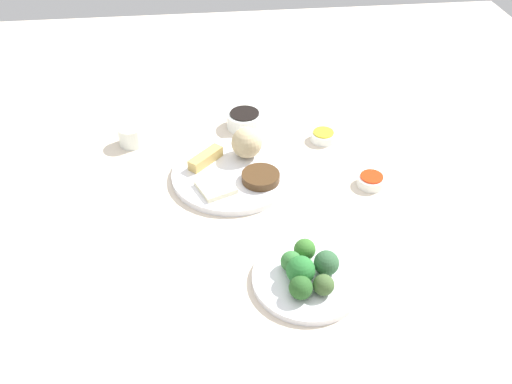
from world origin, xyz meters
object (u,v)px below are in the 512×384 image
(sauce_ramekin_sweet_and_sour, at_px, (371,181))
(sauce_ramekin_hot_mustard, at_px, (323,137))
(main_plate, at_px, (233,174))
(broccoli_plate, at_px, (308,279))
(soy_sauce_bowl, at_px, (245,120))
(teacup, at_px, (131,136))

(sauce_ramekin_sweet_and_sour, height_order, sauce_ramekin_hot_mustard, same)
(main_plate, bearing_deg, broccoli_plate, -71.48)
(main_plate, relative_size, sauce_ramekin_hot_mustard, 4.47)
(sauce_ramekin_hot_mustard, bearing_deg, soy_sauce_bowl, 155.68)
(main_plate, distance_m, sauce_ramekin_sweet_and_sour, 0.33)
(broccoli_plate, distance_m, sauce_ramekin_hot_mustard, 0.50)
(sauce_ramekin_sweet_and_sour, relative_size, sauce_ramekin_hot_mustard, 1.00)
(main_plate, relative_size, teacup, 4.45)
(broccoli_plate, height_order, sauce_ramekin_hot_mustard, sauce_ramekin_hot_mustard)
(soy_sauce_bowl, height_order, sauce_ramekin_sweet_and_sour, soy_sauce_bowl)
(broccoli_plate, distance_m, soy_sauce_bowl, 0.57)
(main_plate, xyz_separation_m, soy_sauce_bowl, (0.05, 0.22, 0.01))
(main_plate, xyz_separation_m, teacup, (-0.25, 0.17, 0.02))
(sauce_ramekin_sweet_and_sour, bearing_deg, soy_sauce_bowl, 133.18)
(soy_sauce_bowl, bearing_deg, sauce_ramekin_sweet_and_sour, -46.82)
(broccoli_plate, relative_size, teacup, 3.29)
(teacup, bearing_deg, broccoli_plate, -54.90)
(broccoli_plate, xyz_separation_m, soy_sauce_bowl, (-0.07, 0.57, 0.01))
(broccoli_plate, relative_size, sauce_ramekin_hot_mustard, 3.31)
(broccoli_plate, height_order, soy_sauce_bowl, soy_sauce_bowl)
(sauce_ramekin_hot_mustard, bearing_deg, broccoli_plate, -105.31)
(main_plate, distance_m, broccoli_plate, 0.37)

